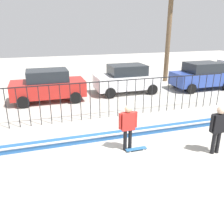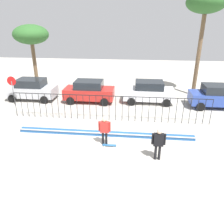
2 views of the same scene
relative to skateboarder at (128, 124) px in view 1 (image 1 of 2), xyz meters
name	(u,v)px [view 1 (image 1 of 2)]	position (x,y,z in m)	size (l,w,h in m)	color
ground_plane	(124,151)	(-0.15, -0.04, -1.04)	(60.00, 60.00, 0.00)	#ADA89E
bowl_coping_ledge	(114,135)	(-0.15, 1.11, -0.92)	(11.00, 0.40, 0.27)	#235699
perimeter_fence	(100,96)	(-0.15, 3.41, 0.10)	(14.04, 0.04, 1.86)	black
skateboarder	(128,124)	(0.00, 0.00, 0.00)	(0.70, 0.26, 1.73)	black
skateboard	(136,149)	(0.29, -0.15, -0.98)	(0.80, 0.20, 0.07)	#26598C
camera_operator	(218,126)	(2.91, -1.17, 0.02)	(0.71, 0.27, 1.77)	black
parked_car_red	(48,85)	(-2.35, 7.14, -0.07)	(4.30, 2.12, 1.90)	#B2231E
parked_car_white	(127,79)	(2.83, 7.51, -0.07)	(4.30, 2.12, 1.90)	silver
parked_car_blue	(202,76)	(8.34, 6.90, -0.07)	(4.30, 2.12, 1.90)	#2D479E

